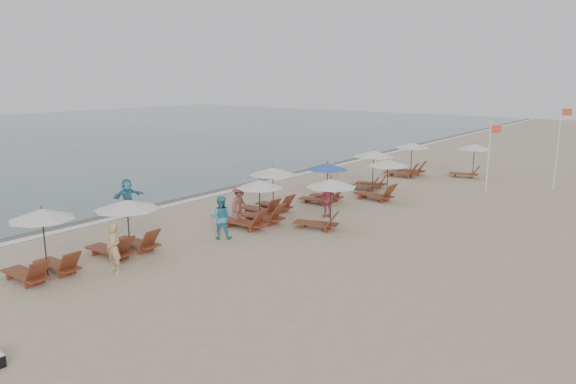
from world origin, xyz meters
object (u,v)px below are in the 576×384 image
Objects in this scene: beachgoer_mid_b at (240,205)px; beachgoer_far_a at (328,200)px; inland_station_0 at (325,198)px; lounger_station_1 at (124,227)px; lounger_station_5 at (370,168)px; lounger_station_4 at (324,182)px; inland_station_1 at (381,177)px; waterline_walker at (127,197)px; lounger_station_0 at (41,246)px; beachgoer_mid_a at (221,217)px; beachgoer_near at (114,248)px; flag_pole_near at (489,154)px; lounger_station_3 at (269,190)px; beachgoer_far_b at (332,175)px; lounger_station_2 at (254,206)px; lounger_station_6 at (407,160)px; inland_station_2 at (470,156)px.

beachgoer_far_a is at bearing -41.05° from beachgoer_mid_b.
inland_station_0 is 3.81m from beachgoer_mid_b.
lounger_station_5 is at bearing 85.13° from lounger_station_1.
lounger_station_4 is 0.90× the size of inland_station_0.
inland_station_1 is at bearing 47.88° from lounger_station_4.
waterline_walker is at bearing -128.43° from lounger_station_4.
lounger_station_4 is at bearing 85.11° from lounger_station_0.
beachgoer_mid_a is (-1.83, -10.26, -0.38)m from inland_station_1.
waterline_walker is (-6.18, -7.79, -0.26)m from lounger_station_4.
lounger_station_0 is 14.73m from lounger_station_4.
flag_pole_near is at bearing 72.03° from beachgoer_near.
flag_pole_near is at bearing 28.79° from lounger_station_5.
flag_pole_near reaches higher than lounger_station_3.
lounger_station_4 is 4.09m from beachgoer_far_b.
inland_station_0 is 2.11m from beachgoer_far_a.
lounger_station_5 is at bearing 130.06° from inland_station_1.
lounger_station_0 is 9.09m from lounger_station_2.
lounger_station_0 is 1.43× the size of beachgoer_near.
lounger_station_5 reaches higher than beachgoer_mid_b.
inland_station_2 is at bearing 30.15° from lounger_station_6.
inland_station_2 reaches higher than waterline_walker.
beachgoer_near reaches higher than beachgoer_far_b.
lounger_station_2 is 10.26m from lounger_station_5.
lounger_station_5 is 7.17m from beachgoer_far_a.
beachgoer_mid_b is at bearing -151.51° from lounger_station_2.
lounger_station_2 is 3.70m from beachgoer_far_a.
lounger_station_5 reaches higher than inland_station_1.
lounger_station_6 is at bearing 88.11° from beachgoer_near.
lounger_station_6 is 7.84m from inland_station_1.
lounger_station_0 is 0.86× the size of inland_station_1.
lounger_station_5 reaches higher than beachgoer_mid_a.
lounger_station_4 is 9.95m from waterline_walker.
waterline_walker is at bearing 138.79° from beachgoer_near.
lounger_station_6 is 0.69× the size of flag_pole_near.
inland_station_1 is at bearing -98.71° from inland_station_2.
lounger_station_3 reaches higher than beachgoer_near.
waterline_walker is at bearing 125.59° from lounger_station_0.
lounger_station_0 is 27.03m from inland_station_2.
lounger_station_5 is (0.21, 4.57, 0.16)m from lounger_station_4.
inland_station_2 is at bearing 16.00° from beachgoer_far_b.
beachgoer_mid_a is at bearing 12.17° from beachgoer_far_a.
inland_station_1 is (2.04, -7.57, 0.22)m from lounger_station_6.
beachgoer_mid_b is (-0.47, -6.01, -0.19)m from lounger_station_4.
beachgoer_mid_b is (-0.59, -0.32, -0.01)m from lounger_station_2.
lounger_station_2 is at bearing -63.44° from waterline_walker.
lounger_station_2 reaches higher than lounger_station_1.
inland_station_2 is 22.00m from waterline_walker.
beachgoer_mid_a is at bearing -83.25° from waterline_walker.
beachgoer_far_b is (-5.41, -8.29, -0.68)m from inland_station_2.
lounger_station_2 is at bearing 77.62° from lounger_station_1.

